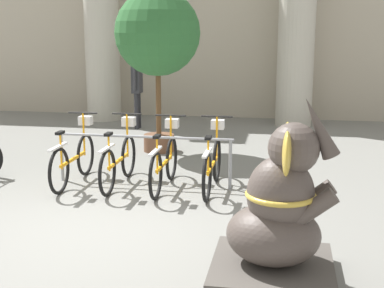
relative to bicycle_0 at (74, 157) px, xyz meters
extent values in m
plane|color=slate|center=(0.92, -1.83, -0.41)|extent=(60.00, 60.00, 0.00)
cube|color=#B2A893|center=(0.92, 6.77, 2.59)|extent=(20.00, 0.20, 6.00)
cylinder|color=#BCB7A8|center=(-1.52, 5.77, 2.09)|extent=(0.88, 0.88, 5.00)
cylinder|color=#BCB7A8|center=(3.37, 5.77, 2.09)|extent=(0.88, 0.88, 5.00)
cylinder|color=gray|center=(-0.25, 0.12, -0.03)|extent=(0.05, 0.05, 0.75)
cylinder|color=gray|center=(2.40, 0.12, -0.03)|extent=(0.05, 0.05, 0.75)
cylinder|color=gray|center=(1.08, 0.12, 0.34)|extent=(2.75, 0.04, 0.04)
torus|color=black|center=(0.00, 0.48, -0.07)|extent=(0.05, 0.68, 0.68)
torus|color=black|center=(0.00, -0.56, -0.07)|extent=(0.05, 0.68, 0.68)
cube|color=orange|center=(0.00, -0.04, -0.02)|extent=(0.04, 0.94, 0.04)
cube|color=silver|center=(0.00, -0.56, 0.29)|extent=(0.06, 0.57, 0.03)
cylinder|color=orange|center=(0.00, -0.46, 0.19)|extent=(0.03, 0.03, 0.52)
cube|color=black|center=(0.00, -0.46, 0.48)|extent=(0.08, 0.18, 0.04)
cylinder|color=orange|center=(0.00, 0.44, 0.28)|extent=(0.03, 0.03, 0.69)
cylinder|color=black|center=(0.00, 0.44, 0.63)|extent=(0.48, 0.03, 0.03)
cube|color=silver|center=(0.00, 0.54, 0.49)|extent=(0.20, 0.16, 0.14)
torus|color=black|center=(0.72, 0.51, -0.07)|extent=(0.05, 0.68, 0.68)
torus|color=black|center=(0.72, -0.53, -0.07)|extent=(0.05, 0.68, 0.68)
cube|color=orange|center=(0.72, -0.01, -0.02)|extent=(0.04, 0.94, 0.04)
cube|color=silver|center=(0.72, -0.53, 0.29)|extent=(0.06, 0.57, 0.03)
cylinder|color=orange|center=(0.72, -0.43, 0.19)|extent=(0.03, 0.03, 0.52)
cube|color=black|center=(0.72, -0.43, 0.48)|extent=(0.08, 0.18, 0.04)
cylinder|color=orange|center=(0.72, 0.47, 0.28)|extent=(0.03, 0.03, 0.69)
cylinder|color=black|center=(0.72, 0.47, 0.63)|extent=(0.48, 0.03, 0.03)
cube|color=silver|center=(0.72, 0.57, 0.49)|extent=(0.20, 0.16, 0.14)
torus|color=black|center=(1.43, 0.47, -0.07)|extent=(0.05, 0.68, 0.68)
torus|color=black|center=(1.43, -0.57, -0.07)|extent=(0.05, 0.68, 0.68)
cube|color=orange|center=(1.43, -0.05, -0.02)|extent=(0.04, 0.94, 0.04)
cube|color=silver|center=(1.43, -0.57, 0.29)|extent=(0.06, 0.57, 0.03)
cylinder|color=orange|center=(1.43, -0.47, 0.19)|extent=(0.03, 0.03, 0.52)
cube|color=black|center=(1.43, -0.47, 0.48)|extent=(0.08, 0.18, 0.04)
cylinder|color=orange|center=(1.43, 0.43, 0.28)|extent=(0.03, 0.03, 0.69)
cylinder|color=black|center=(1.43, 0.43, 0.63)|extent=(0.48, 0.03, 0.03)
cube|color=silver|center=(1.43, 0.53, 0.49)|extent=(0.20, 0.16, 0.14)
torus|color=black|center=(2.15, 0.50, -0.07)|extent=(0.05, 0.68, 0.68)
torus|color=black|center=(2.15, -0.54, -0.07)|extent=(0.05, 0.68, 0.68)
cube|color=orange|center=(2.15, -0.02, -0.02)|extent=(0.04, 0.94, 0.04)
cube|color=silver|center=(2.15, -0.54, 0.29)|extent=(0.06, 0.57, 0.03)
cylinder|color=orange|center=(2.15, -0.44, 0.19)|extent=(0.03, 0.03, 0.52)
cube|color=black|center=(2.15, -0.44, 0.48)|extent=(0.08, 0.18, 0.04)
cylinder|color=orange|center=(2.15, 0.46, 0.28)|extent=(0.03, 0.03, 0.69)
cylinder|color=black|center=(2.15, 0.46, 0.63)|extent=(0.48, 0.03, 0.03)
cube|color=silver|center=(2.15, 0.56, 0.49)|extent=(0.20, 0.16, 0.14)
cube|color=#4C4742|center=(3.12, -2.76, -0.32)|extent=(1.15, 1.15, 0.18)
ellipsoid|color=#4C423D|center=(3.12, -2.76, 0.05)|extent=(0.89, 0.78, 0.57)
ellipsoid|color=#4C423D|center=(3.17, -2.76, 0.44)|extent=(0.63, 0.57, 0.73)
sphere|color=#4C423D|center=(3.27, -2.76, 0.89)|extent=(0.47, 0.47, 0.47)
ellipsoid|color=gold|center=(3.21, -2.52, 0.89)|extent=(0.08, 0.33, 0.40)
ellipsoid|color=gold|center=(3.21, -2.99, 0.89)|extent=(0.08, 0.33, 0.40)
cone|color=#4C423D|center=(3.48, -2.76, 1.09)|extent=(0.40, 0.17, 0.59)
cylinder|color=#4C423D|center=(3.45, -2.63, 0.37)|extent=(0.47, 0.16, 0.41)
cylinder|color=#4C423D|center=(3.45, -2.89, 0.37)|extent=(0.47, 0.16, 0.41)
torus|color=gold|center=(3.17, -2.76, 0.44)|extent=(0.66, 0.66, 0.05)
cylinder|color=#28282D|center=(-0.30, 4.74, 0.02)|extent=(0.11, 0.11, 0.86)
cylinder|color=#28282D|center=(-0.30, 4.57, 0.02)|extent=(0.11, 0.11, 0.86)
cube|color=#333338|center=(-0.30, 4.65, 0.77)|extent=(0.20, 0.32, 0.64)
sphere|color=tan|center=(-0.30, 4.65, 1.22)|extent=(0.23, 0.23, 0.23)
cylinder|color=#333338|center=(-0.30, 4.85, 0.80)|extent=(0.07, 0.07, 0.58)
cylinder|color=#333338|center=(-0.30, 4.45, 0.80)|extent=(0.07, 0.07, 0.58)
cylinder|color=brown|center=(0.76, 2.40, -0.25)|extent=(0.59, 0.59, 0.33)
cylinder|color=brown|center=(0.76, 2.40, 0.57)|extent=(0.10, 0.10, 1.30)
sphere|color=#2D6633|center=(0.76, 2.40, 1.86)|extent=(1.62, 1.62, 1.62)
camera|label=1|loc=(3.19, -7.54, 1.95)|focal=50.00mm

